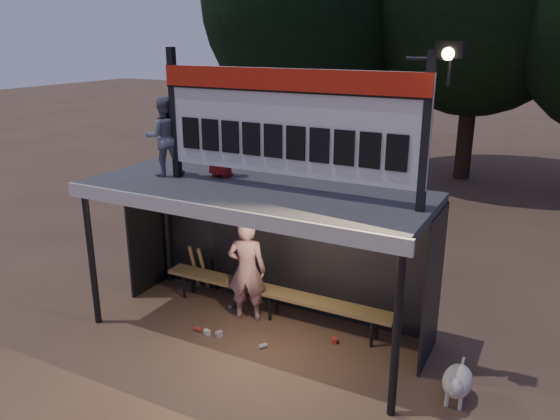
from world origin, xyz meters
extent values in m
plane|color=brown|center=(0.00, 0.00, 0.00)|extent=(80.00, 80.00, 0.00)
imported|color=silver|center=(-0.35, 0.33, 0.84)|extent=(0.71, 0.57, 1.68)
imported|color=slate|center=(-1.56, -0.01, 2.92)|extent=(0.73, 0.73, 1.19)
imported|color=maroon|center=(-0.76, 0.32, 2.83)|extent=(0.50, 0.33, 1.02)
cube|color=#3D3D40|center=(0.00, 0.00, 2.26)|extent=(5.00, 2.00, 0.12)
cube|color=silver|center=(0.00, -1.02, 2.22)|extent=(5.10, 0.06, 0.20)
cylinder|color=black|center=(-2.40, -0.90, 1.10)|extent=(0.10, 0.10, 2.20)
cylinder|color=black|center=(2.40, -0.90, 1.10)|extent=(0.10, 0.10, 2.20)
cylinder|color=black|center=(-2.40, 0.90, 1.10)|extent=(0.10, 0.10, 2.20)
cylinder|color=black|center=(2.40, 0.90, 1.10)|extent=(0.10, 0.10, 2.20)
cube|color=black|center=(0.00, 1.00, 1.10)|extent=(5.00, 0.04, 2.20)
cube|color=black|center=(-2.50, 0.50, 1.10)|extent=(0.04, 1.00, 2.20)
cube|color=black|center=(2.50, 0.50, 1.10)|extent=(0.04, 1.00, 2.20)
cylinder|color=black|center=(0.00, 1.00, 2.15)|extent=(5.00, 0.06, 0.06)
cube|color=black|center=(-1.35, 0.00, 3.27)|extent=(0.10, 0.10, 1.90)
cube|color=black|center=(2.35, 0.00, 3.27)|extent=(0.10, 0.10, 1.90)
cube|color=silver|center=(0.50, 0.00, 3.27)|extent=(3.80, 0.08, 1.40)
cube|color=red|center=(0.50, -0.05, 3.83)|extent=(3.80, 0.04, 0.28)
cube|color=black|center=(0.50, -0.06, 3.68)|extent=(3.80, 0.02, 0.03)
cube|color=black|center=(-1.03, -0.05, 3.02)|extent=(0.27, 0.03, 0.45)
cube|color=black|center=(-0.69, -0.05, 3.02)|extent=(0.27, 0.03, 0.45)
cube|color=black|center=(-0.35, -0.05, 3.02)|extent=(0.27, 0.03, 0.45)
cube|color=black|center=(-0.01, -0.05, 3.02)|extent=(0.27, 0.03, 0.45)
cube|color=black|center=(0.33, -0.05, 3.02)|extent=(0.27, 0.03, 0.45)
cube|color=black|center=(0.67, -0.05, 3.02)|extent=(0.27, 0.03, 0.45)
cube|color=black|center=(1.01, -0.05, 3.02)|extent=(0.27, 0.03, 0.45)
cube|color=black|center=(1.35, -0.05, 3.02)|extent=(0.27, 0.03, 0.45)
cube|color=black|center=(1.69, -0.05, 3.02)|extent=(0.27, 0.03, 0.45)
cube|color=black|center=(2.03, -0.05, 3.02)|extent=(0.27, 0.03, 0.45)
cylinder|color=black|center=(2.30, 0.00, 4.12)|extent=(0.50, 0.04, 0.04)
cylinder|color=black|center=(2.55, 0.00, 3.97)|extent=(0.04, 0.04, 0.30)
cube|color=black|center=(2.55, -0.05, 4.22)|extent=(0.30, 0.22, 0.18)
sphere|color=#FFD88C|center=(2.55, -0.14, 4.18)|extent=(0.14, 0.14, 0.14)
cube|color=olive|center=(0.00, 0.55, 0.45)|extent=(4.00, 0.35, 0.06)
cylinder|color=black|center=(-1.70, 0.43, 0.23)|extent=(0.05, 0.05, 0.45)
cylinder|color=black|center=(-1.70, 0.67, 0.23)|extent=(0.05, 0.05, 0.45)
cylinder|color=black|center=(0.00, 0.43, 0.23)|extent=(0.05, 0.05, 0.45)
cylinder|color=black|center=(0.00, 0.67, 0.23)|extent=(0.05, 0.05, 0.45)
cylinder|color=black|center=(1.70, 0.43, 0.23)|extent=(0.05, 0.05, 0.45)
cylinder|color=black|center=(1.70, 0.67, 0.23)|extent=(0.05, 0.05, 0.45)
cylinder|color=#2F2015|center=(-4.00, 10.00, 1.87)|extent=(0.50, 0.50, 3.74)
cylinder|color=#312015|center=(1.00, 11.50, 2.09)|extent=(0.50, 0.50, 4.18)
ellipsoid|color=beige|center=(3.04, -0.25, 0.27)|extent=(0.36, 0.58, 0.36)
sphere|color=beige|center=(3.04, -0.53, 0.36)|extent=(0.22, 0.22, 0.22)
cone|color=beige|center=(3.04, -0.63, 0.34)|extent=(0.10, 0.10, 0.10)
cone|color=beige|center=(2.99, -0.55, 0.46)|extent=(0.06, 0.06, 0.07)
cone|color=beige|center=(3.09, -0.55, 0.46)|extent=(0.06, 0.06, 0.07)
cylinder|color=silver|center=(2.96, -0.43, 0.09)|extent=(0.05, 0.05, 0.18)
cylinder|color=beige|center=(3.12, -0.43, 0.09)|extent=(0.05, 0.05, 0.18)
cylinder|color=beige|center=(2.96, -0.07, 0.09)|extent=(0.05, 0.05, 0.18)
cylinder|color=beige|center=(3.12, -0.07, 0.09)|extent=(0.05, 0.05, 0.18)
cylinder|color=beige|center=(3.04, 0.05, 0.34)|extent=(0.04, 0.16, 0.14)
cylinder|color=olive|center=(-1.76, 0.82, 0.43)|extent=(0.09, 0.27, 0.84)
cylinder|color=olive|center=(-1.56, 0.82, 0.43)|extent=(0.08, 0.30, 0.83)
cylinder|color=black|center=(-1.36, 0.82, 0.43)|extent=(0.08, 0.33, 0.83)
cube|color=red|center=(1.18, 0.27, 0.04)|extent=(0.10, 0.12, 0.08)
cylinder|color=#AAAAAF|center=(-0.78, 0.50, 0.04)|extent=(0.08, 0.13, 0.07)
cube|color=silver|center=(-0.64, -0.42, 0.04)|extent=(0.12, 0.10, 0.08)
cylinder|color=#BC3620|center=(-0.82, -0.40, 0.04)|extent=(0.12, 0.07, 0.07)
cube|color=#ADACB1|center=(-0.44, -0.37, 0.04)|extent=(0.10, 0.12, 0.08)
cylinder|color=beige|center=(0.31, -0.35, 0.04)|extent=(0.12, 0.14, 0.07)
camera|label=1|loc=(3.79, -6.43, 4.36)|focal=35.00mm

